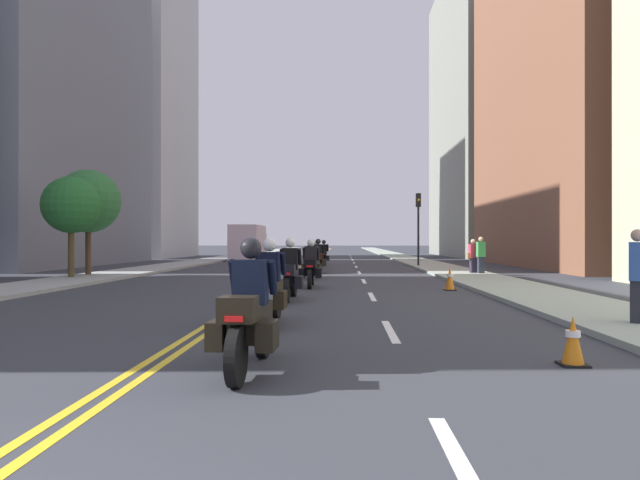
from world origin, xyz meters
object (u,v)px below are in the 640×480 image
object	(u,v)px
pedestrian_2	(481,256)
street_tree_0	(88,202)
motorcycle_5	(318,259)
pedestrian_1	(638,278)
pedestrian_0	(473,257)
motorcycle_1	(268,289)
motorcycle_7	(324,255)
traffic_cone_0	(573,341)
motorcycle_2	(290,275)
motorcycle_3	(311,268)
motorcycle_6	(317,257)
parked_truck	(249,244)
motorcycle_4	(311,263)
traffic_light_far	(418,216)
traffic_cone_1	(450,279)
motorcycle_0	(249,318)
street_tree_1	(71,205)

from	to	relation	value
pedestrian_2	street_tree_0	distance (m)	17.46
motorcycle_5	pedestrian_1	world-z (taller)	pedestrian_1
pedestrian_0	street_tree_0	bearing A→B (deg)	-10.36
motorcycle_1	pedestrian_1	xyz separation A→B (m)	(6.63, -0.20, 0.25)
motorcycle_7	traffic_cone_0	world-z (taller)	motorcycle_7
motorcycle_2	motorcycle_3	bearing A→B (deg)	86.51
motorcycle_6	parked_truck	xyz separation A→B (m)	(-6.11, 13.72, 0.63)
motorcycle_2	motorcycle_6	xyz separation A→B (m)	(-0.01, 16.13, -0.01)
motorcycle_2	motorcycle_4	bearing A→B (deg)	90.46
traffic_light_far	motorcycle_1	bearing A→B (deg)	-104.44
traffic_cone_1	pedestrian_0	world-z (taller)	pedestrian_0
motorcycle_5	traffic_cone_1	size ratio (longest dim) A/B	2.91
motorcycle_3	motorcycle_6	bearing A→B (deg)	91.55
motorcycle_7	street_tree_0	distance (m)	15.23
motorcycle_0	motorcycle_7	size ratio (longest dim) A/B	1.02
motorcycle_7	motorcycle_2	bearing A→B (deg)	-88.08
traffic_cone_1	traffic_cone_0	bearing A→B (deg)	-92.70
motorcycle_5	pedestrian_0	xyz separation A→B (m)	(7.13, -1.51, 0.18)
motorcycle_5	street_tree_1	world-z (taller)	street_tree_1
motorcycle_7	pedestrian_1	bearing A→B (deg)	-72.97
motorcycle_5	traffic_light_far	world-z (taller)	traffic_light_far
street_tree_0	parked_truck	xyz separation A→B (m)	(3.46, 20.96, -2.00)
pedestrian_1	street_tree_0	size ratio (longest dim) A/B	0.38
motorcycle_1	parked_truck	bearing A→B (deg)	103.38
motorcycle_0	parked_truck	xyz separation A→B (m)	(-6.41, 38.04, 0.61)
motorcycle_6	motorcycle_7	size ratio (longest dim) A/B	1.03
motorcycle_5	pedestrian_0	world-z (taller)	motorcycle_5
pedestrian_0	street_tree_1	distance (m)	17.41
motorcycle_2	traffic_light_far	size ratio (longest dim) A/B	0.52
motorcycle_6	parked_truck	bearing A→B (deg)	114.89
motorcycle_4	traffic_cone_0	bearing A→B (deg)	-75.77
traffic_cone_0	motorcycle_6	bearing A→B (deg)	100.31
motorcycle_3	traffic_cone_1	bearing A→B (deg)	-11.34
motorcycle_6	traffic_light_far	xyz separation A→B (m)	(5.89, 2.20, 2.39)
traffic_light_far	street_tree_1	xyz separation A→B (m)	(-15.45, -10.99, -0.03)
pedestrian_0	motorcycle_5	bearing A→B (deg)	-29.03
motorcycle_3	motorcycle_7	xyz separation A→B (m)	(-0.10, 16.24, 0.00)
traffic_light_far	pedestrian_2	distance (m)	8.21
street_tree_0	motorcycle_6	bearing A→B (deg)	37.12
motorcycle_0	traffic_cone_0	xyz separation A→B (m)	(4.02, 0.56, -0.35)
motorcycle_1	pedestrian_2	distance (m)	16.85
motorcycle_5	street_tree_0	world-z (taller)	street_tree_0
pedestrian_0	motorcycle_4	bearing A→B (deg)	2.72
motorcycle_0	street_tree_1	world-z (taller)	street_tree_1
traffic_cone_0	pedestrian_2	bearing A→B (deg)	79.66
motorcycle_3	street_tree_1	bearing A→B (deg)	161.30
street_tree_1	parked_truck	size ratio (longest dim) A/B	0.64
motorcycle_1	motorcycle_7	bearing A→B (deg)	92.74
pedestrian_1	traffic_cone_0	bearing A→B (deg)	178.06
traffic_light_far	traffic_cone_1	bearing A→B (deg)	-94.00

